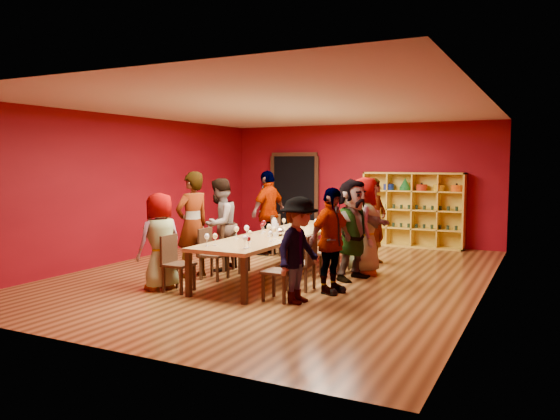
# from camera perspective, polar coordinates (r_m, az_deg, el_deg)

# --- Properties ---
(room_shell) EXTENTS (7.10, 9.10, 3.04)m
(room_shell) POSITION_cam_1_polar(r_m,az_deg,el_deg) (9.88, 0.15, 1.88)
(room_shell) COLOR brown
(room_shell) RESTS_ON ground
(tasting_table) EXTENTS (1.10, 4.50, 0.75)m
(tasting_table) POSITION_cam_1_polar(r_m,az_deg,el_deg) (9.95, 0.15, -2.73)
(tasting_table) COLOR #AC8648
(tasting_table) RESTS_ON ground
(doorway) EXTENTS (1.40, 0.17, 2.30)m
(doorway) POSITION_cam_1_polar(r_m,az_deg,el_deg) (14.67, 1.60, 1.42)
(doorway) COLOR black
(doorway) RESTS_ON ground
(shelving_unit) EXTENTS (2.40, 0.40, 1.80)m
(shelving_unit) POSITION_cam_1_polar(r_m,az_deg,el_deg) (13.52, 13.74, 0.39)
(shelving_unit) COLOR gold
(shelving_unit) RESTS_ON ground
(chair_person_left_0) EXTENTS (0.42, 0.42, 0.89)m
(chair_person_left_0) POSITION_cam_1_polar(r_m,az_deg,el_deg) (8.82, -10.95, -5.16)
(chair_person_left_0) COLOR black
(chair_person_left_0) RESTS_ON ground
(person_left_0) EXTENTS (0.64, 0.86, 1.56)m
(person_left_0) POSITION_cam_1_polar(r_m,az_deg,el_deg) (8.95, -12.43, -3.21)
(person_left_0) COLOR #516EA8
(person_left_0) RESTS_ON ground
(chair_person_left_1) EXTENTS (0.42, 0.42, 0.89)m
(chair_person_left_1) POSITION_cam_1_polar(r_m,az_deg,el_deg) (9.62, -7.28, -4.26)
(chair_person_left_1) COLOR black
(chair_person_left_1) RESTS_ON ground
(person_left_1) EXTENTS (0.67, 0.80, 1.88)m
(person_left_1) POSITION_cam_1_polar(r_m,az_deg,el_deg) (9.78, -9.13, -1.51)
(person_left_1) COLOR white
(person_left_1) RESTS_ON ground
(chair_person_left_2) EXTENTS (0.42, 0.42, 0.89)m
(chair_person_left_2) POSITION_cam_1_polar(r_m,az_deg,el_deg) (10.23, -4.98, -3.69)
(chair_person_left_2) COLOR black
(chair_person_left_2) RESTS_ON ground
(person_left_2) EXTENTS (0.51, 0.87, 1.74)m
(person_left_2) POSITION_cam_1_polar(r_m,az_deg,el_deg) (10.33, -6.32, -1.51)
(person_left_2) COLOR #5D81C1
(person_left_2) RESTS_ON ground
(chair_person_left_4) EXTENTS (0.42, 0.42, 0.89)m
(chair_person_left_4) POSITION_cam_1_polar(r_m,az_deg,el_deg) (11.94, 0.01, -2.42)
(chair_person_left_4) COLOR black
(chair_person_left_4) RESTS_ON ground
(person_left_4) EXTENTS (0.68, 1.16, 1.86)m
(person_left_4) POSITION_cam_1_polar(r_m,az_deg,el_deg) (12.03, -1.21, -0.29)
(person_left_4) COLOR #141B37
(person_left_4) RESTS_ON ground
(chair_person_right_0) EXTENTS (0.42, 0.42, 0.89)m
(chair_person_right_0) POSITION_cam_1_polar(r_m,az_deg,el_deg) (8.04, 0.38, -6.05)
(chair_person_right_0) COLOR black
(chair_person_right_0) RESTS_ON ground
(person_right_0) EXTENTS (0.50, 1.03, 1.55)m
(person_right_0) POSITION_cam_1_polar(r_m,az_deg,el_deg) (7.89, 1.98, -4.21)
(person_right_0) COLOR #C5848A
(person_right_0) RESTS_ON ground
(chair_person_right_1) EXTENTS (0.42, 0.42, 0.89)m
(chair_person_right_1) POSITION_cam_1_polar(r_m,az_deg,el_deg) (8.72, 2.62, -5.18)
(chair_person_right_1) COLOR black
(chair_person_right_1) RESTS_ON ground
(person_right_1) EXTENTS (0.69, 1.05, 1.65)m
(person_right_1) POSITION_cam_1_polar(r_m,az_deg,el_deg) (8.50, 5.32, -3.20)
(person_right_1) COLOR silver
(person_right_1) RESTS_ON ground
(chair_person_right_2) EXTENTS (0.42, 0.42, 0.89)m
(chair_person_right_2) POSITION_cam_1_polar(r_m,az_deg,el_deg) (9.72, 5.27, -4.14)
(chair_person_right_2) COLOR black
(chair_person_right_2) RESTS_ON ground
(person_right_2) EXTENTS (0.96, 1.70, 1.76)m
(person_right_2) POSITION_cam_1_polar(r_m,az_deg,el_deg) (9.53, 7.62, -2.02)
(person_right_2) COLOR #5E84C2
(person_right_2) RESTS_ON ground
(chair_person_right_3) EXTENTS (0.42, 0.42, 0.89)m
(chair_person_right_3) POSITION_cam_1_polar(r_m,az_deg,el_deg) (10.25, 6.45, -3.68)
(chair_person_right_3) COLOR black
(chair_person_right_3) RESTS_ON ground
(person_right_3) EXTENTS (0.73, 0.97, 1.77)m
(person_right_3) POSITION_cam_1_polar(r_m,az_deg,el_deg) (10.06, 8.81, -1.64)
(person_right_3) COLOR #5875B5
(person_right_3) RESTS_ON ground
(chair_person_right_4) EXTENTS (0.42, 0.42, 0.89)m
(chair_person_right_4) POSITION_cam_1_polar(r_m,az_deg,el_deg) (11.23, 8.29, -2.94)
(chair_person_right_4) COLOR black
(chair_person_right_4) RESTS_ON ground
(person_right_4) EXTENTS (0.59, 0.72, 1.73)m
(person_right_4) POSITION_cam_1_polar(r_m,az_deg,el_deg) (11.09, 9.87, -1.15)
(person_right_4) COLOR #151C3B
(person_right_4) RESTS_ON ground
(wine_glass_0) EXTENTS (0.08, 0.08, 0.19)m
(wine_glass_0) POSITION_cam_1_polar(r_m,az_deg,el_deg) (9.78, 1.87, -1.76)
(wine_glass_0) COLOR white
(wine_glass_0) RESTS_ON tasting_table
(wine_glass_1) EXTENTS (0.07, 0.07, 0.18)m
(wine_glass_1) POSITION_cam_1_polar(r_m,az_deg,el_deg) (8.86, -1.02, -2.50)
(wine_glass_1) COLOR white
(wine_glass_1) RESTS_ON tasting_table
(wine_glass_2) EXTENTS (0.08, 0.08, 0.19)m
(wine_glass_2) POSITION_cam_1_polar(r_m,az_deg,el_deg) (8.85, -3.18, -2.47)
(wine_glass_2) COLOR white
(wine_glass_2) RESTS_ON tasting_table
(wine_glass_3) EXTENTS (0.09, 0.09, 0.21)m
(wine_glass_3) POSITION_cam_1_polar(r_m,az_deg,el_deg) (9.38, -3.52, -1.94)
(wine_glass_3) COLOR white
(wine_glass_3) RESTS_ON tasting_table
(wine_glass_4) EXTENTS (0.07, 0.07, 0.18)m
(wine_glass_4) POSITION_cam_1_polar(r_m,az_deg,el_deg) (10.17, 1.70, -1.51)
(wine_glass_4) COLOR white
(wine_glass_4) RESTS_ON tasting_table
(wine_glass_5) EXTENTS (0.08, 0.08, 0.20)m
(wine_glass_5) POSITION_cam_1_polar(r_m,az_deg,el_deg) (9.82, 1.77, -1.66)
(wine_glass_5) COLOR white
(wine_glass_5) RESTS_ON tasting_table
(wine_glass_6) EXTENTS (0.08, 0.08, 0.20)m
(wine_glass_6) POSITION_cam_1_polar(r_m,az_deg,el_deg) (11.54, 2.27, -0.68)
(wine_glass_6) COLOR white
(wine_glass_6) RESTS_ON tasting_table
(wine_glass_7) EXTENTS (0.08, 0.08, 0.19)m
(wine_glass_7) POSITION_cam_1_polar(r_m,az_deg,el_deg) (8.48, -7.66, -2.81)
(wine_glass_7) COLOR white
(wine_glass_7) RESTS_ON tasting_table
(wine_glass_8) EXTENTS (0.07, 0.07, 0.18)m
(wine_glass_8) POSITION_cam_1_polar(r_m,az_deg,el_deg) (10.91, 1.01, -1.07)
(wine_glass_8) COLOR white
(wine_glass_8) RESTS_ON tasting_table
(wine_glass_9) EXTENTS (0.08, 0.08, 0.19)m
(wine_glass_9) POSITION_cam_1_polar(r_m,az_deg,el_deg) (9.89, -1.88, -1.67)
(wine_glass_9) COLOR white
(wine_glass_9) RESTS_ON tasting_table
(wine_glass_10) EXTENTS (0.09, 0.09, 0.22)m
(wine_glass_10) POSITION_cam_1_polar(r_m,az_deg,el_deg) (11.51, 5.76, -0.65)
(wine_glass_10) COLOR white
(wine_glass_10) RESTS_ON tasting_table
(wine_glass_11) EXTENTS (0.09, 0.09, 0.22)m
(wine_glass_11) POSITION_cam_1_polar(r_m,az_deg,el_deg) (10.12, -1.71, -1.40)
(wine_glass_11) COLOR white
(wine_glass_11) RESTS_ON tasting_table
(wine_glass_12) EXTENTS (0.08, 0.08, 0.20)m
(wine_glass_12) POSITION_cam_1_polar(r_m,az_deg,el_deg) (11.68, 2.94, -0.63)
(wine_glass_12) COLOR white
(wine_glass_12) RESTS_ON tasting_table
(wine_glass_13) EXTENTS (0.08, 0.08, 0.21)m
(wine_glass_13) POSITION_cam_1_polar(r_m,az_deg,el_deg) (10.47, 3.82, -1.25)
(wine_glass_13) COLOR white
(wine_glass_13) RESTS_ON tasting_table
(wine_glass_14) EXTENTS (0.08, 0.08, 0.19)m
(wine_glass_14) POSITION_cam_1_polar(r_m,az_deg,el_deg) (8.52, -6.80, -2.78)
(wine_glass_14) COLOR white
(wine_glass_14) RESTS_ON tasting_table
(wine_glass_15) EXTENTS (0.07, 0.07, 0.18)m
(wine_glass_15) POSITION_cam_1_polar(r_m,az_deg,el_deg) (10.59, 3.89, -1.27)
(wine_glass_15) COLOR white
(wine_glass_15) RESTS_ON tasting_table
(wine_glass_16) EXTENTS (0.07, 0.07, 0.18)m
(wine_glass_16) POSITION_cam_1_polar(r_m,az_deg,el_deg) (10.77, 0.40, -1.15)
(wine_glass_16) COLOR white
(wine_glass_16) RESTS_ON tasting_table
(wine_glass_17) EXTENTS (0.08, 0.08, 0.20)m
(wine_glass_17) POSITION_cam_1_polar(r_m,az_deg,el_deg) (11.38, 5.63, -0.80)
(wine_glass_17) COLOR white
(wine_glass_17) RESTS_ON tasting_table
(wine_glass_18) EXTENTS (0.07, 0.07, 0.18)m
(wine_glass_18) POSITION_cam_1_polar(r_m,az_deg,el_deg) (8.25, -3.31, -3.09)
(wine_glass_18) COLOR white
(wine_glass_18) RESTS_ON tasting_table
(wine_glass_19) EXTENTS (0.08, 0.08, 0.20)m
(wine_glass_19) POSITION_cam_1_polar(r_m,az_deg,el_deg) (8.17, -3.69, -3.04)
(wine_glass_19) COLOR white
(wine_glass_19) RESTS_ON tasting_table
(wine_glass_20) EXTENTS (0.09, 0.09, 0.22)m
(wine_glass_20) POSITION_cam_1_polar(r_m,az_deg,el_deg) (9.10, -0.63, -2.13)
(wine_glass_20) COLOR white
(wine_glass_20) RESTS_ON tasting_table
(wine_glass_21) EXTENTS (0.09, 0.09, 0.22)m
(wine_glass_21) POSITION_cam_1_polar(r_m,az_deg,el_deg) (9.50, -1.14, -1.82)
(wine_glass_21) COLOR white
(wine_glass_21) RESTS_ON tasting_table
(wine_glass_22) EXTENTS (0.09, 0.09, 0.22)m
(wine_glass_22) POSITION_cam_1_polar(r_m,az_deg,el_deg) (11.24, 2.66, -0.77)
(wine_glass_22) COLOR white
(wine_glass_22) RESTS_ON tasting_table
(wine_glass_23) EXTENTS (0.09, 0.09, 0.21)m
(wine_glass_23) POSITION_cam_1_polar(r_m,az_deg,el_deg) (9.25, -4.58, -2.05)
(wine_glass_23) COLOR white
(wine_glass_23) RESTS_ON tasting_table
(spittoon_bowl) EXTENTS (0.28, 0.28, 0.16)m
(spittoon_bowl) POSITION_cam_1_polar(r_m,az_deg,el_deg) (9.66, -0.36, -2.26)
(spittoon_bowl) COLOR silver
(spittoon_bowl) RESTS_ON tasting_table
(carafe_a) EXTENTS (0.12, 0.12, 0.26)m
(carafe_a) POSITION_cam_1_polar(r_m,az_deg,el_deg) (10.21, -0.61, -1.59)
(carafe_a) COLOR white
(carafe_a) RESTS_ON tasting_table
(carafe_b) EXTENTS (0.13, 0.13, 0.26)m
(carafe_b) POSITION_cam_1_polar(r_m,az_deg,el_deg) (9.51, -0.45, -2.06)
(carafe_b) COLOR white
(carafe_b) RESTS_ON tasting_table
(wine_bottle) EXTENTS (0.09, 0.09, 0.34)m
(wine_bottle) POSITION_cam_1_polar(r_m,az_deg,el_deg) (11.45, 4.95, -0.83)
(wine_bottle) COLOR #133618
(wine_bottle) RESTS_ON tasting_table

